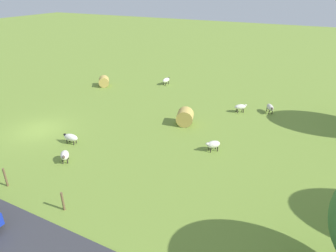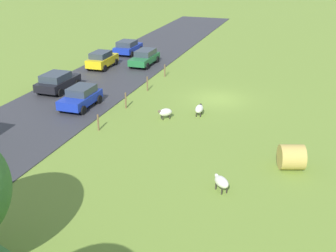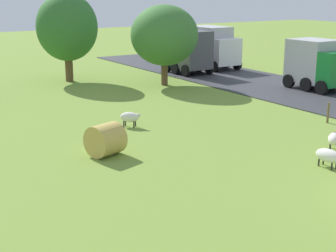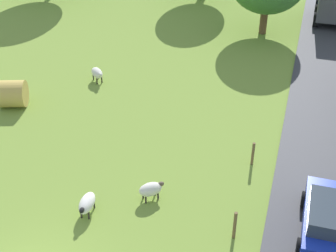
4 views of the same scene
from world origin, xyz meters
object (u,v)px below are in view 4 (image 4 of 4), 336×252
sheep_1 (151,189)px  hay_bale_1 (13,94)px  sheep_3 (87,203)px  sheep_4 (97,73)px  car_5 (330,219)px

sheep_1 → hay_bale_1: size_ratio=0.77×
sheep_1 → hay_bale_1: (-8.84, 4.70, 0.20)m
sheep_1 → sheep_3: size_ratio=0.86×
sheep_4 → hay_bale_1: hay_bale_1 is taller
sheep_3 → sheep_4: size_ratio=1.17×
hay_bale_1 → car_5: (15.52, -4.82, 0.17)m
sheep_4 → hay_bale_1: (-3.07, -3.54, 0.17)m
sheep_1 → sheep_4: sheep_4 is taller
sheep_3 → sheep_4: sheep_4 is taller
sheep_1 → car_5: bearing=-1.0°
sheep_1 → sheep_4: (-5.77, 8.24, 0.03)m
sheep_3 → car_5: bearing=8.5°
sheep_4 → car_5: 15.00m
sheep_3 → hay_bale_1: size_ratio=0.90×
sheep_4 → car_5: car_5 is taller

